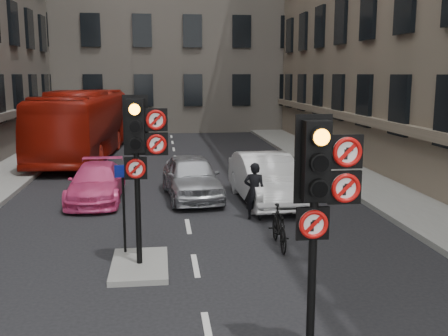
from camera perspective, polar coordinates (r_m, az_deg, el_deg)
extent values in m
cube|color=gray|center=(19.92, 16.59, -1.92)|extent=(3.00, 50.00, 0.16)
cube|color=gray|center=(11.58, -9.16, -10.43)|extent=(1.20, 2.00, 0.12)
cylinder|color=black|center=(7.72, 9.52, -12.13)|extent=(0.12, 0.12, 2.40)
cube|color=black|center=(7.24, 9.93, 0.79)|extent=(0.36, 0.28, 1.10)
cube|color=black|center=(7.37, 9.64, 0.96)|extent=(0.52, 0.03, 1.25)
cylinder|color=orange|center=(6.96, 10.60, 3.31)|extent=(0.22, 0.01, 0.22)
cylinder|color=black|center=(7.01, 10.50, 0.47)|extent=(0.22, 0.01, 0.22)
cylinder|color=black|center=(7.08, 10.41, -2.33)|extent=(0.22, 0.01, 0.22)
cube|color=black|center=(7.34, 13.14, 1.75)|extent=(0.47, 0.05, 0.47)
cylinder|color=white|center=(7.30, 13.25, 1.70)|extent=(0.41, 0.02, 0.41)
torus|color=#BF0C0A|center=(7.29, 13.29, 1.68)|extent=(0.41, 0.06, 0.41)
cube|color=#BF0C0A|center=(7.28, 13.31, 1.68)|extent=(0.25, 0.01, 0.25)
cube|color=black|center=(7.43, 12.99, -2.07)|extent=(0.47, 0.05, 0.47)
cylinder|color=white|center=(7.39, 13.09, -2.14)|extent=(0.41, 0.02, 0.41)
torus|color=#BF0C0A|center=(7.38, 13.13, -2.16)|extent=(0.41, 0.06, 0.41)
cube|color=#BF0C0A|center=(7.37, 13.15, -2.17)|extent=(0.25, 0.01, 0.25)
cube|color=black|center=(7.41, 9.62, -5.96)|extent=(0.47, 0.05, 0.47)
cylinder|color=white|center=(7.38, 9.70, -6.05)|extent=(0.41, 0.02, 0.41)
torus|color=#BF0C0A|center=(7.36, 9.74, -6.08)|extent=(0.41, 0.06, 0.41)
cube|color=#BF0C0A|center=(7.36, 9.75, -6.09)|extent=(0.25, 0.01, 0.25)
cylinder|color=black|center=(11.20, -9.34, -4.38)|extent=(0.12, 0.12, 2.40)
cube|color=black|center=(10.90, -9.61, 4.56)|extent=(0.36, 0.28, 1.10)
cube|color=black|center=(11.03, -9.58, 4.62)|extent=(0.52, 0.03, 1.25)
cylinder|color=orange|center=(10.63, -9.72, 6.31)|extent=(0.22, 0.02, 0.22)
cylinder|color=black|center=(10.66, -9.67, 4.43)|extent=(0.22, 0.02, 0.22)
cylinder|color=black|center=(10.70, -9.61, 2.56)|extent=(0.22, 0.02, 0.22)
cube|color=black|center=(10.86, -7.41, 5.23)|extent=(0.47, 0.05, 0.47)
cylinder|color=white|center=(10.82, -7.41, 5.21)|extent=(0.41, 0.02, 0.41)
torus|color=#BF0C0A|center=(10.80, -7.41, 5.20)|extent=(0.41, 0.06, 0.41)
cube|color=#BF0C0A|center=(10.80, -7.41, 5.20)|extent=(0.25, 0.02, 0.25)
cube|color=black|center=(10.91, -7.35, 2.61)|extent=(0.47, 0.05, 0.47)
cylinder|color=white|center=(10.87, -7.35, 2.59)|extent=(0.41, 0.02, 0.41)
torus|color=#BF0C0A|center=(10.86, -7.35, 2.57)|extent=(0.41, 0.06, 0.41)
cube|color=#BF0C0A|center=(10.85, -7.35, 2.57)|extent=(0.25, 0.02, 0.25)
cube|color=black|center=(11.00, -9.58, -0.02)|extent=(0.47, 0.05, 0.47)
cylinder|color=white|center=(10.96, -9.59, -0.06)|extent=(0.41, 0.02, 0.41)
torus|color=#BF0C0A|center=(10.95, -9.59, -0.07)|extent=(0.41, 0.06, 0.41)
cube|color=#BF0C0A|center=(10.94, -9.60, -0.08)|extent=(0.25, 0.02, 0.25)
imported|color=#A3A5AB|center=(17.56, -3.57, -0.96)|extent=(2.09, 4.38, 1.44)
imported|color=silver|center=(16.97, 4.60, -1.15)|extent=(1.88, 4.84, 1.57)
imported|color=#E64385|center=(17.68, -13.70, -1.56)|extent=(1.70, 4.14, 1.20)
imported|color=maroon|center=(27.12, -15.02, 4.66)|extent=(3.57, 12.09, 3.32)
imported|color=black|center=(12.68, 6.03, -6.39)|extent=(0.54, 1.70, 1.01)
imported|color=black|center=(14.95, 3.33, -2.53)|extent=(0.69, 0.54, 1.65)
cylinder|color=black|center=(12.00, -10.85, -4.49)|extent=(0.06, 0.06, 1.98)
cube|color=navy|center=(11.76, -11.01, -0.35)|extent=(0.35, 0.09, 0.28)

